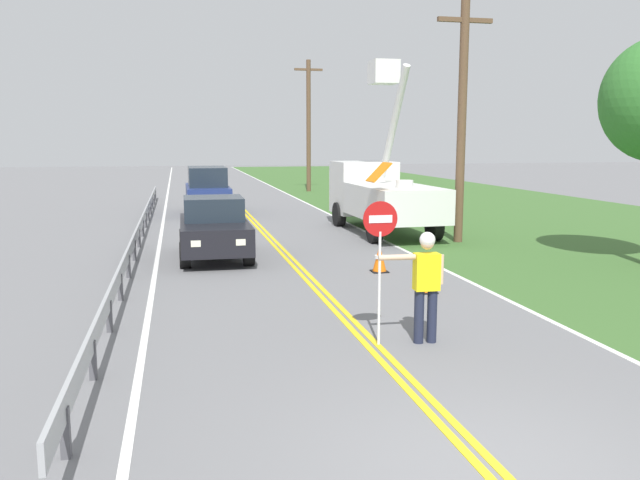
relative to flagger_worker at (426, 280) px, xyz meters
name	(u,v)px	position (x,y,z in m)	size (l,w,h in m)	color
ground_plane	(492,471)	(-0.88, -4.07, -1.05)	(160.00, 160.00, 0.00)	slate
grass_verge_right	(520,216)	(10.72, 15.93, -1.04)	(16.00, 110.00, 0.01)	#3D662D
centerline_yellow_left	(253,223)	(-0.97, 15.93, -1.04)	(0.11, 110.00, 0.01)	yellow
centerline_yellow_right	(258,223)	(-0.79, 15.93, -1.04)	(0.11, 110.00, 0.01)	yellow
edge_line_right	(343,221)	(2.72, 15.93, -1.04)	(0.12, 110.00, 0.01)	silver
edge_line_left	(163,226)	(-4.48, 15.93, -1.04)	(0.12, 110.00, 0.01)	silver
flagger_worker	(426,280)	(0.00, 0.00, 0.00)	(1.09, 0.26, 1.83)	#1E2338
stop_sign_paddle	(380,240)	(-0.77, 0.04, 0.66)	(0.56, 0.04, 2.33)	silver
utility_bucket_truck	(380,192)	(3.23, 12.61, 0.39)	(2.67, 6.86, 6.00)	silver
oncoming_sedan_nearest	(214,228)	(-2.90, 8.51, -0.21)	(1.94, 4.12, 1.70)	black
oncoming_suv_second	(207,190)	(-2.57, 19.65, 0.01)	(1.92, 4.61, 2.10)	navy
utility_pole_near	(462,118)	(5.00, 9.76, 2.91)	(1.80, 0.28, 7.55)	brown
utility_pole_mid	(309,124)	(4.43, 31.44, 3.27)	(1.80, 0.28, 8.27)	brown
traffic_cone_lead	(427,277)	(1.35, 3.30, -0.71)	(0.40, 0.40, 0.70)	orange
traffic_cone_mid	(380,259)	(1.02, 5.63, -0.71)	(0.40, 0.40, 0.70)	orange
guardrail_left_shoulder	(141,226)	(-5.08, 12.00, -0.53)	(0.10, 32.00, 0.71)	#9EA0A3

